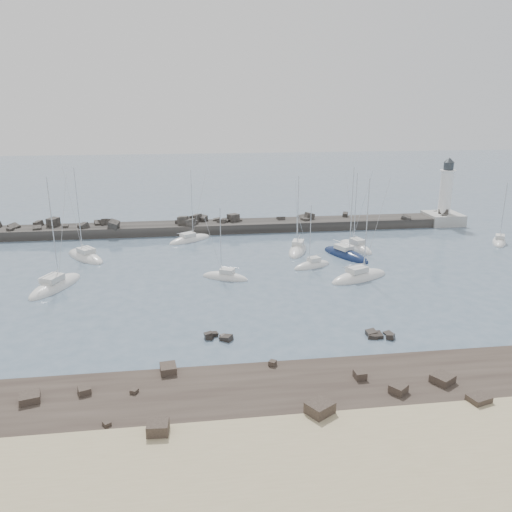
{
  "coord_description": "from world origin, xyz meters",
  "views": [
    {
      "loc": [
        -5.82,
        -58.95,
        24.5
      ],
      "look_at": [
        3.64,
        12.0,
        2.52
      ],
      "focal_mm": 35.0,
      "sensor_mm": 36.0,
      "label": 1
    }
  ],
  "objects": [
    {
      "name": "sailboat_8",
      "position": [
        19.58,
        18.11,
        0.14
      ],
      "size": [
        7.16,
        10.58,
        16.01
      ],
      "color": "#0F1C3F",
      "rests_on": "ground"
    },
    {
      "name": "lighthouse",
      "position": [
        47.0,
        38.0,
        3.09
      ],
      "size": [
        7.0,
        7.0,
        14.6
      ],
      "color": "#9E9D99",
      "rests_on": "ground"
    },
    {
      "name": "sailboat_1",
      "position": [
        -23.37,
        22.7,
        0.15
      ],
      "size": [
        8.69,
        9.91,
        15.91
      ],
      "color": "silver",
      "rests_on": "ground"
    },
    {
      "name": "rock_cluster_near",
      "position": [
        -3.17,
        -9.79,
        0.05
      ],
      "size": [
        3.33,
        2.4,
        1.52
      ],
      "color": "black",
      "rests_on": "ground"
    },
    {
      "name": "sailboat_7",
      "position": [
        18.14,
        6.97,
        0.15
      ],
      "size": [
        10.34,
        6.72,
        15.71
      ],
      "color": "silver",
      "rests_on": "ground"
    },
    {
      "name": "rock_shelf",
      "position": [
        -0.35,
        -22.0,
        0.02
      ],
      "size": [
        140.0,
        12.23,
        2.09
      ],
      "color": "#2B231E",
      "rests_on": "ground"
    },
    {
      "name": "sailboat_5",
      "position": [
        -1.22,
        9.68,
        0.14
      ],
      "size": [
        7.3,
        5.05,
        11.3
      ],
      "color": "silver",
      "rests_on": "ground"
    },
    {
      "name": "sailboat_4",
      "position": [
        -6.17,
        31.42,
        0.13
      ],
      "size": [
        8.94,
        7.39,
        14.01
      ],
      "color": "silver",
      "rests_on": "ground"
    },
    {
      "name": "sailboat_9",
      "position": [
        12.68,
        13.28,
        0.14
      ],
      "size": [
        6.92,
        4.45,
        10.71
      ],
      "color": "silver",
      "rests_on": "ground"
    },
    {
      "name": "sand_strip",
      "position": [
        0.0,
        -32.0,
        0.0
      ],
      "size": [
        140.0,
        14.0,
        1.0
      ],
      "primitive_type": "cube",
      "color": "tan",
      "rests_on": "ground"
    },
    {
      "name": "sailboat_12",
      "position": [
        49.99,
        22.38,
        0.14
      ],
      "size": [
        5.85,
        7.47,
        11.85
      ],
      "color": "silver",
      "rests_on": "ground"
    },
    {
      "name": "sailboat_10",
      "position": [
        22.73,
        22.32,
        0.16
      ],
      "size": [
        5.17,
        9.36,
        14.27
      ],
      "color": "silver",
      "rests_on": "ground"
    },
    {
      "name": "sailboat_3",
      "position": [
        -24.82,
        8.94,
        0.15
      ],
      "size": [
        7.14,
        10.83,
        16.42
      ],
      "color": "silver",
      "rests_on": "ground"
    },
    {
      "name": "sailboat_6",
      "position": [
        12.18,
        21.83,
        0.16
      ],
      "size": [
        5.68,
        9.32,
        14.24
      ],
      "color": "silver",
      "rests_on": "ground"
    },
    {
      "name": "rock_cluster_far",
      "position": [
        13.91,
        -11.51,
        0.07
      ],
      "size": [
        3.23,
        2.4,
        1.18
      ],
      "color": "black",
      "rests_on": "ground"
    },
    {
      "name": "ground",
      "position": [
        0.0,
        0.0,
        0.0
      ],
      "size": [
        400.0,
        400.0,
        0.0
      ],
      "primitive_type": "plane",
      "color": "#495D72",
      "rests_on": "ground"
    },
    {
      "name": "breakwater",
      "position": [
        -7.87,
        38.01,
        0.31
      ],
      "size": [
        115.0,
        6.95,
        4.96
      ],
      "color": "#282623",
      "rests_on": "ground"
    }
  ]
}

